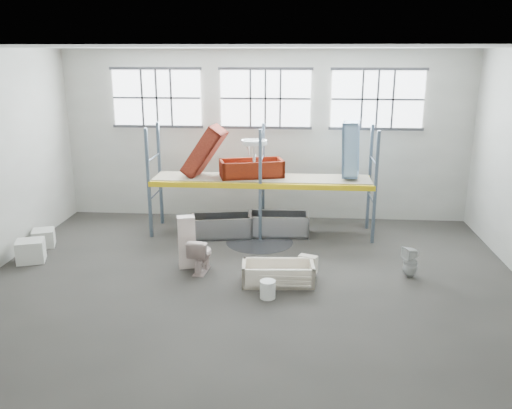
# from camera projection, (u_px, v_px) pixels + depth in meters

# --- Properties ---
(floor) EXTENTS (12.00, 10.00, 0.10)m
(floor) POSITION_uv_depth(u_px,v_px,m) (251.00, 287.00, 11.61)
(floor) COLOR #433F3A
(floor) RESTS_ON ground
(ceiling) EXTENTS (12.00, 10.00, 0.10)m
(ceiling) POSITION_uv_depth(u_px,v_px,m) (250.00, 44.00, 10.19)
(ceiling) COLOR silver
(ceiling) RESTS_ON ground
(wall_back) EXTENTS (12.00, 0.10, 5.00)m
(wall_back) POSITION_uv_depth(u_px,v_px,m) (265.00, 136.00, 15.73)
(wall_back) COLOR #AAA89D
(wall_back) RESTS_ON ground
(wall_front) EXTENTS (12.00, 0.10, 5.00)m
(wall_front) POSITION_uv_depth(u_px,v_px,m) (211.00, 272.00, 6.07)
(wall_front) COLOR #B6B4AA
(wall_front) RESTS_ON ground
(window_left) EXTENTS (2.60, 0.04, 1.60)m
(window_left) POSITION_uv_depth(u_px,v_px,m) (157.00, 98.00, 15.56)
(window_left) COLOR white
(window_left) RESTS_ON wall_back
(window_mid) EXTENTS (2.60, 0.04, 1.60)m
(window_mid) POSITION_uv_depth(u_px,v_px,m) (265.00, 98.00, 15.32)
(window_mid) COLOR white
(window_mid) RESTS_ON wall_back
(window_right) EXTENTS (2.60, 0.04, 1.60)m
(window_right) POSITION_uv_depth(u_px,v_px,m) (377.00, 99.00, 15.08)
(window_right) COLOR white
(window_right) RESTS_ON wall_back
(rack_upright_la) EXTENTS (0.08, 0.08, 3.00)m
(rack_upright_la) POSITION_uv_depth(u_px,v_px,m) (149.00, 184.00, 14.18)
(rack_upright_la) COLOR slate
(rack_upright_la) RESTS_ON floor
(rack_upright_lb) EXTENTS (0.08, 0.08, 3.00)m
(rack_upright_lb) POSITION_uv_depth(u_px,v_px,m) (160.00, 174.00, 15.33)
(rack_upright_lb) COLOR slate
(rack_upright_lb) RESTS_ON floor
(rack_upright_ma) EXTENTS (0.08, 0.08, 3.00)m
(rack_upright_ma) POSITION_uv_depth(u_px,v_px,m) (260.00, 186.00, 13.96)
(rack_upright_ma) COLOR slate
(rack_upright_ma) RESTS_ON floor
(rack_upright_mb) EXTENTS (0.08, 0.08, 3.00)m
(rack_upright_mb) POSITION_uv_depth(u_px,v_px,m) (263.00, 176.00, 15.10)
(rack_upright_mb) COLOR slate
(rack_upright_mb) RESTS_ON floor
(rack_upright_ra) EXTENTS (0.08, 0.08, 3.00)m
(rack_upright_ra) POSITION_uv_depth(u_px,v_px,m) (375.00, 188.00, 13.73)
(rack_upright_ra) COLOR slate
(rack_upright_ra) RESTS_ON floor
(rack_upright_rb) EXTENTS (0.08, 0.08, 3.00)m
(rack_upright_rb) POSITION_uv_depth(u_px,v_px,m) (370.00, 178.00, 14.88)
(rack_upright_rb) COLOR slate
(rack_upright_rb) RESTS_ON floor
(rack_beam_front) EXTENTS (6.00, 0.10, 0.14)m
(rack_beam_front) POSITION_uv_depth(u_px,v_px,m) (260.00, 186.00, 13.96)
(rack_beam_front) COLOR yellow
(rack_beam_front) RESTS_ON floor
(rack_beam_back) EXTENTS (6.00, 0.10, 0.14)m
(rack_beam_back) POSITION_uv_depth(u_px,v_px,m) (263.00, 176.00, 15.10)
(rack_beam_back) COLOR yellow
(rack_beam_back) RESTS_ON floor
(shelf_deck) EXTENTS (5.90, 1.10, 0.03)m
(shelf_deck) POSITION_uv_depth(u_px,v_px,m) (262.00, 178.00, 14.51)
(shelf_deck) COLOR gray
(shelf_deck) RESTS_ON floor
(wet_patch) EXTENTS (1.80, 1.80, 0.00)m
(wet_patch) POSITION_uv_depth(u_px,v_px,m) (260.00, 242.00, 14.18)
(wet_patch) COLOR black
(wet_patch) RESTS_ON floor
(bathtub_beige) EXTENTS (1.62, 0.85, 0.46)m
(bathtub_beige) POSITION_uv_depth(u_px,v_px,m) (278.00, 273.00, 11.63)
(bathtub_beige) COLOR beige
(bathtub_beige) RESTS_ON floor
(cistern_spare) EXTENTS (0.46, 0.34, 0.39)m
(cistern_spare) POSITION_uv_depth(u_px,v_px,m) (308.00, 264.00, 12.02)
(cistern_spare) COLOR beige
(cistern_spare) RESTS_ON bathtub_beige
(sink_in_tub) EXTENTS (0.53, 0.53, 0.14)m
(sink_in_tub) POSITION_uv_depth(u_px,v_px,m) (281.00, 269.00, 12.02)
(sink_in_tub) COLOR beige
(sink_in_tub) RESTS_ON bathtub_beige
(toilet_beige) EXTENTS (0.56, 0.86, 0.83)m
(toilet_beige) POSITION_uv_depth(u_px,v_px,m) (201.00, 254.00, 12.20)
(toilet_beige) COLOR beige
(toilet_beige) RESTS_ON floor
(cistern_tall) EXTENTS (0.46, 0.36, 1.25)m
(cistern_tall) POSITION_uv_depth(u_px,v_px,m) (187.00, 242.00, 12.39)
(cistern_tall) COLOR beige
(cistern_tall) RESTS_ON floor
(toilet_white) EXTENTS (0.43, 0.43, 0.71)m
(toilet_white) POSITION_uv_depth(u_px,v_px,m) (410.00, 262.00, 11.92)
(toilet_white) COLOR silver
(toilet_white) RESTS_ON floor
(steel_tub_left) EXTENTS (1.74, 1.04, 0.60)m
(steel_tub_left) POSITION_uv_depth(u_px,v_px,m) (222.00, 226.00, 14.55)
(steel_tub_left) COLOR #95979C
(steel_tub_left) RESTS_ON floor
(steel_tub_right) EXTENTS (1.68, 0.82, 0.61)m
(steel_tub_right) POSITION_uv_depth(u_px,v_px,m) (278.00, 224.00, 14.70)
(steel_tub_right) COLOR #ABACB2
(steel_tub_right) RESTS_ON floor
(rust_tub_flat) EXTENTS (1.86, 1.22, 0.48)m
(rust_tub_flat) POSITION_uv_depth(u_px,v_px,m) (252.00, 169.00, 14.53)
(rust_tub_flat) COLOR maroon
(rust_tub_flat) RESTS_ON shelf_deck
(rust_tub_tilted) EXTENTS (1.32, 0.90, 1.48)m
(rust_tub_tilted) POSITION_uv_depth(u_px,v_px,m) (204.00, 151.00, 14.40)
(rust_tub_tilted) COLOR #9A331F
(rust_tub_tilted) RESTS_ON shelf_deck
(sink_on_shelf) EXTENTS (0.73, 0.58, 0.61)m
(sink_on_shelf) POSITION_uv_depth(u_px,v_px,m) (254.00, 161.00, 14.17)
(sink_on_shelf) COLOR silver
(sink_on_shelf) RESTS_ON rust_tub_flat
(blue_tub_upright) EXTENTS (0.57, 0.75, 1.48)m
(blue_tub_upright) POSITION_uv_depth(u_px,v_px,m) (351.00, 149.00, 14.15)
(blue_tub_upright) COLOR #7CA1C9
(blue_tub_upright) RESTS_ON shelf_deck
(bucket) EXTENTS (0.35, 0.35, 0.38)m
(bucket) POSITION_uv_depth(u_px,v_px,m) (268.00, 289.00, 10.95)
(bucket) COLOR white
(bucket) RESTS_ON floor
(carton_near) EXTENTS (0.77, 0.71, 0.54)m
(carton_near) POSITION_uv_depth(u_px,v_px,m) (31.00, 251.00, 12.82)
(carton_near) COLOR silver
(carton_near) RESTS_ON floor
(carton_far) EXTENTS (0.69, 0.69, 0.44)m
(carton_far) POSITION_uv_depth(u_px,v_px,m) (44.00, 238.00, 13.85)
(carton_far) COLOR beige
(carton_far) RESTS_ON floor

